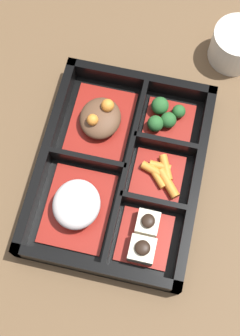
{
  "coord_description": "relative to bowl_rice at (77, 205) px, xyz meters",
  "views": [
    {
      "loc": [
        -0.24,
        -0.05,
        0.7
      ],
      "look_at": [
        0.0,
        0.0,
        0.03
      ],
      "focal_mm": 50.0,
      "sensor_mm": 36.0,
      "label": 1
    }
  ],
  "objects": [
    {
      "name": "bento_rim",
      "position": [
        0.07,
        -0.05,
        -0.01
      ],
      "size": [
        0.33,
        0.25,
        0.04
      ],
      "color": "black",
      "rests_on": "ground_plane"
    },
    {
      "name": "bowl_stew",
      "position": [
        0.15,
        -0.0,
        -0.01
      ],
      "size": [
        0.13,
        0.1,
        0.05
      ],
      "color": "maroon",
      "rests_on": "bento_base"
    },
    {
      "name": "bento_base",
      "position": [
        0.07,
        -0.05,
        -0.03
      ],
      "size": [
        0.33,
        0.25,
        0.01
      ],
      "color": "black",
      "rests_on": "ground_plane"
    },
    {
      "name": "bowl_carrots",
      "position": [
        0.08,
        -0.11,
        -0.01
      ],
      "size": [
        0.08,
        0.08,
        0.02
      ],
      "color": "maroon",
      "rests_on": "bento_base"
    },
    {
      "name": "bowl_tofu",
      "position": [
        -0.02,
        -0.11,
        -0.01
      ],
      "size": [
        0.08,
        0.08,
        0.04
      ],
      "color": "maroon",
      "rests_on": "bento_base"
    },
    {
      "name": "bowl_greens",
      "position": [
        0.17,
        -0.1,
        -0.01
      ],
      "size": [
        0.07,
        0.08,
        0.03
      ],
      "color": "maroon",
      "rests_on": "bento_base"
    },
    {
      "name": "tea_cup",
      "position": [
        0.33,
        -0.19,
        0.0
      ],
      "size": [
        0.08,
        0.08,
        0.06
      ],
      "color": "beige",
      "rests_on": "ground_plane"
    },
    {
      "name": "bowl_rice",
      "position": [
        0.0,
        0.0,
        0.0
      ],
      "size": [
        0.13,
        0.1,
        0.05
      ],
      "color": "maroon",
      "rests_on": "bento_base"
    },
    {
      "name": "ground_plane",
      "position": [
        0.07,
        -0.05,
        -0.03
      ],
      "size": [
        3.0,
        3.0,
        0.0
      ],
      "primitive_type": "plane",
      "color": "brown"
    }
  ]
}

